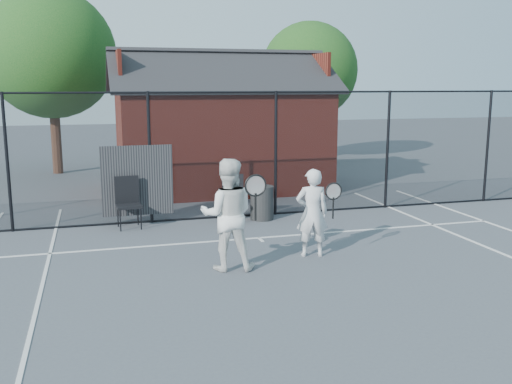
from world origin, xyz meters
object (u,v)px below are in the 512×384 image
object	(u,v)px
chair_left	(129,204)
waste_bin	(262,203)
player_front	(312,213)
player_back	(228,215)
clubhouse	(220,136)
chair_right	(233,199)

from	to	relation	value
chair_left	waste_bin	bearing A→B (deg)	-4.40
player_front	chair_left	size ratio (longest dim) A/B	1.48
player_front	player_back	bearing A→B (deg)	-168.95
player_front	waste_bin	size ratio (longest dim) A/B	2.06
player_front	player_back	xyz separation A→B (m)	(-1.67, -0.33, 0.14)
chair_left	waste_bin	size ratio (longest dim) A/B	1.40
player_back	chair_left	xyz separation A→B (m)	(-1.46, 3.38, -0.41)
clubhouse	player_front	bearing A→B (deg)	-89.24
waste_bin	player_back	bearing A→B (deg)	-115.47
clubhouse	chair_left	bearing A→B (deg)	-124.58
player_front	chair_right	bearing A→B (deg)	104.07
player_front	player_back	distance (m)	1.71
clubhouse	player_back	xyz separation A→B (m)	(-1.57, -7.78, -0.64)
player_back	waste_bin	bearing A→B (deg)	64.53
chair_right	chair_left	bearing A→B (deg)	-166.52
clubhouse	chair_right	bearing A→B (deg)	-98.63
clubhouse	player_front	world-z (taller)	clubhouse
clubhouse	waste_bin	distance (m)	4.56
player_front	chair_right	xyz separation A→B (m)	(-0.77, 3.06, -0.30)
player_front	player_back	size ratio (longest dim) A/B	0.85
chair_right	waste_bin	distance (m)	0.72
clubhouse	chair_right	xyz separation A→B (m)	(-0.67, -4.40, -1.08)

